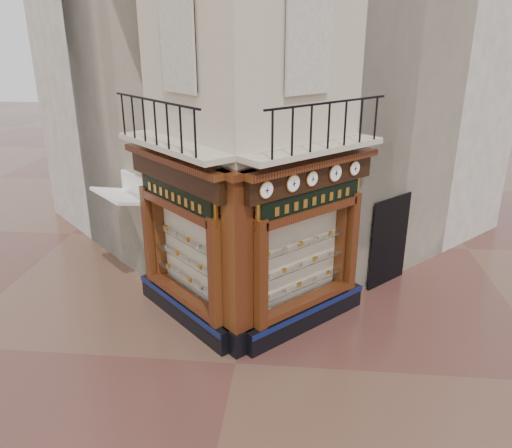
# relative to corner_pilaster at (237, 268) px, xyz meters

# --- Properties ---
(ground) EXTENTS (80.00, 80.00, 0.00)m
(ground) POSITION_rel_corner_pilaster_xyz_m (0.00, -0.50, -1.95)
(ground) COLOR #522D26
(ground) RESTS_ON ground
(main_building) EXTENTS (11.31, 11.31, 12.00)m
(main_building) POSITION_rel_corner_pilaster_xyz_m (0.00, 5.66, 4.05)
(main_building) COLOR #C4B799
(main_building) RESTS_ON ground
(neighbour_left) EXTENTS (11.31, 11.31, 11.00)m
(neighbour_left) POSITION_rel_corner_pilaster_xyz_m (-2.47, 8.13, 3.55)
(neighbour_left) COLOR beige
(neighbour_left) RESTS_ON ground
(neighbour_right) EXTENTS (11.31, 11.31, 11.00)m
(neighbour_right) POSITION_rel_corner_pilaster_xyz_m (2.47, 8.13, 3.55)
(neighbour_right) COLOR beige
(neighbour_right) RESTS_ON ground
(shopfront_left) EXTENTS (2.86, 2.86, 3.98)m
(shopfront_left) POSITION_rel_corner_pilaster_xyz_m (-1.41, 1.07, 0.03)
(shopfront_left) COLOR black
(shopfront_left) RESTS_ON ground
(shopfront_right) EXTENTS (2.86, 2.86, 3.98)m
(shopfront_right) POSITION_rel_corner_pilaster_xyz_m (1.41, 1.07, 0.03)
(shopfront_right) COLOR black
(shopfront_right) RESTS_ON ground
(corner_pilaster) EXTENTS (0.85, 0.85, 3.98)m
(corner_pilaster) POSITION_rel_corner_pilaster_xyz_m (0.00, 0.00, 0.00)
(corner_pilaster) COLOR black
(corner_pilaster) RESTS_ON ground
(balcony) EXTENTS (5.94, 2.97, 1.03)m
(balcony) POSITION_rel_corner_pilaster_xyz_m (0.00, 0.99, 2.27)
(balcony) COLOR #C4B799
(balcony) RESTS_ON ground
(clock_a) EXTENTS (0.28, 0.28, 0.35)m
(clock_a) POSITION_rel_corner_pilaster_xyz_m (0.57, -0.03, 1.67)
(clock_a) COLOR #B3813B
(clock_a) RESTS_ON ground
(clock_b) EXTENTS (0.29, 0.29, 0.36)m
(clock_b) POSITION_rel_corner_pilaster_xyz_m (1.06, 0.46, 1.67)
(clock_b) COLOR #B3813B
(clock_b) RESTS_ON ground
(clock_c) EXTENTS (0.27, 0.27, 0.33)m
(clock_c) POSITION_rel_corner_pilaster_xyz_m (1.44, 0.83, 1.67)
(clock_c) COLOR #B3813B
(clock_c) RESTS_ON ground
(clock_d) EXTENTS (0.30, 0.30, 0.38)m
(clock_d) POSITION_rel_corner_pilaster_xyz_m (1.93, 1.33, 1.67)
(clock_d) COLOR #B3813B
(clock_d) RESTS_ON ground
(clock_e) EXTENTS (0.27, 0.27, 0.33)m
(clock_e) POSITION_rel_corner_pilaster_xyz_m (2.37, 1.77, 1.67)
(clock_e) COLOR #B3813B
(clock_e) RESTS_ON ground
(awning) EXTENTS (1.86, 1.86, 0.31)m
(awning) POSITION_rel_corner_pilaster_xyz_m (-3.28, 2.57, -1.95)
(awning) COLOR white
(awning) RESTS_ON ground
(signboard_left) EXTENTS (2.18, 2.18, 0.58)m
(signboard_left) POSITION_rel_corner_pilaster_xyz_m (-1.46, 1.01, 1.15)
(signboard_left) COLOR gold
(signboard_left) RESTS_ON ground
(signboard_right) EXTENTS (2.19, 2.19, 0.59)m
(signboard_right) POSITION_rel_corner_pilaster_xyz_m (1.46, 1.01, 1.15)
(signboard_right) COLOR gold
(signboard_right) RESTS_ON ground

